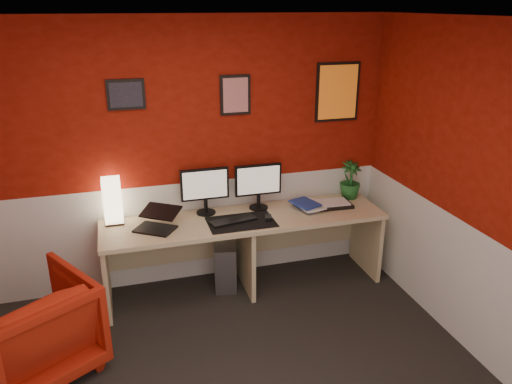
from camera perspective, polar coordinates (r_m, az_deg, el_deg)
name	(u,v)px	position (r m, az deg, el deg)	size (l,w,h in m)	color
ceiling	(209,19)	(2.73, -5.32, 18.97)	(4.00, 3.50, 0.01)	white
wall_back	(177,158)	(4.65, -9.03, 3.86)	(4.00, 0.01, 2.50)	maroon
wall_right	(494,204)	(3.91, 25.44, -1.23)	(0.01, 3.50, 2.50)	maroon
wainscot_back	(181,232)	(4.91, -8.54, -4.55)	(4.00, 0.01, 1.00)	silver
wainscot_right	(477,295)	(4.23, 23.82, -10.72)	(0.01, 3.50, 1.00)	silver
desk	(245,253)	(4.77, -1.22, -6.96)	(2.60, 0.65, 0.73)	tan
shoji_lamp	(113,202)	(4.60, -16.01, -1.12)	(0.16, 0.16, 0.40)	#FFE5B2
laptop	(154,218)	(4.41, -11.50, -2.96)	(0.33, 0.23, 0.22)	black
monitor_left	(205,184)	(4.62, -5.83, 0.90)	(0.45, 0.06, 0.58)	black
monitor_right	(259,180)	(4.71, 0.30, 1.41)	(0.45, 0.06, 0.58)	black
desk_mat	(241,222)	(4.51, -1.70, -3.43)	(0.60, 0.38, 0.01)	black
keyboard	(233,220)	(4.52, -2.60, -3.24)	(0.42, 0.14, 0.02)	black
mouse	(268,218)	(4.56, 1.40, -2.93)	(0.06, 0.10, 0.03)	black
book_bottom	(299,209)	(4.79, 4.98, -1.91)	(0.20, 0.27, 0.03)	navy
book_middle	(299,207)	(4.76, 4.91, -1.72)	(0.22, 0.30, 0.02)	silver
book_top	(297,206)	(4.72, 4.64, -1.58)	(0.20, 0.27, 0.03)	navy
zen_tray	(333,204)	(4.92, 8.72, -1.39)	(0.35, 0.25, 0.03)	black
potted_plant	(350,180)	(5.10, 10.67, 1.35)	(0.21, 0.21, 0.38)	#19591E
pc_tower	(225,262)	(4.90, -3.59, -8.00)	(0.20, 0.45, 0.45)	#99999E
armchair	(32,329)	(4.09, -24.18, -14.02)	(0.79, 0.81, 0.74)	#AC1B08
art_left	(126,95)	(4.47, -14.59, 10.69)	(0.32, 0.02, 0.26)	black
art_center	(235,95)	(4.61, -2.37, 10.98)	(0.28, 0.02, 0.36)	red
art_right	(337,92)	(4.95, 9.26, 11.18)	(0.44, 0.02, 0.56)	orange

